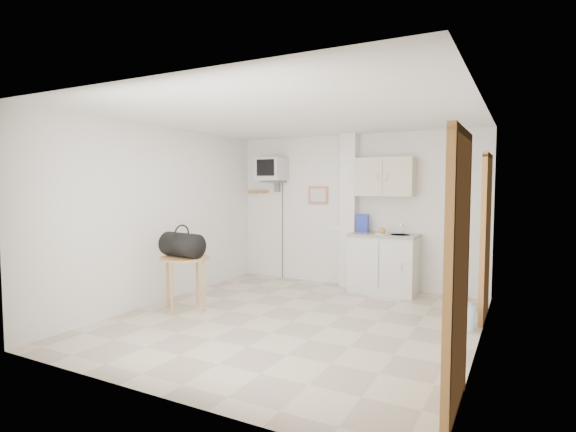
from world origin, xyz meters
The scene contains 7 objects.
ground centered at (0.00, 0.00, 0.00)m, with size 4.50×4.50×0.00m, color beige.
room_envelope centered at (0.24, 0.09, 1.54)m, with size 4.24×4.54×2.55m.
kitchenette centered at (0.57, 2.00, 0.80)m, with size 1.03×0.58×2.10m.
crt_television centered at (-1.45, 2.02, 1.94)m, with size 0.44×0.45×2.15m.
round_table centered at (-1.49, -0.23, 0.63)m, with size 0.65×0.65×0.72m.
duffel_bag centered at (-1.52, -0.24, 0.88)m, with size 0.63×0.41×0.43m.
water_bottle centered at (1.98, 0.63, 0.14)m, with size 0.11×0.11×0.32m.
Camera 1 is at (2.49, -4.81, 1.68)m, focal length 28.00 mm.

